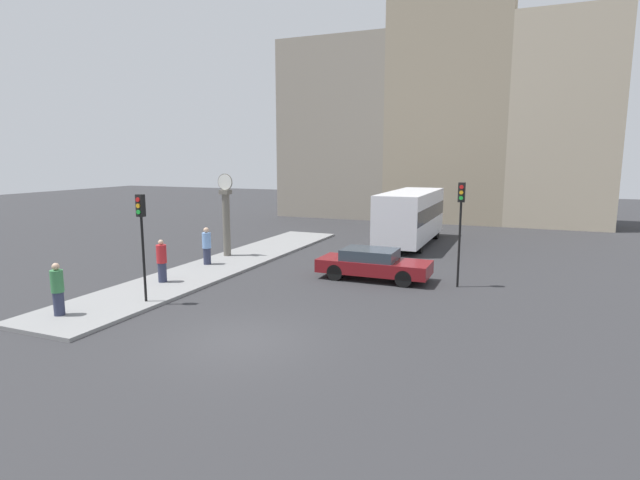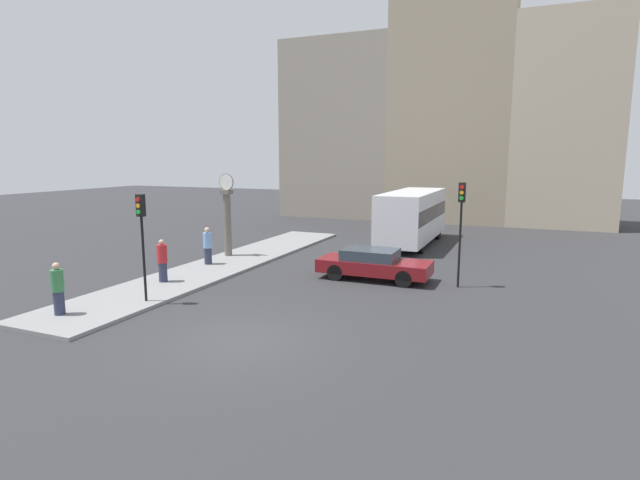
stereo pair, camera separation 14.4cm
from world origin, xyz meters
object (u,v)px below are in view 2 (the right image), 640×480
Objects in this scene: pedestrian_green_hoodie at (58,289)px; pedestrian_red_top at (162,261)px; pedestrian_blue_stripe at (208,246)px; bus_distant at (412,215)px; street_clock at (227,217)px; traffic_light_far at (461,213)px; sedan_car at (373,264)px; traffic_light_near at (142,225)px.

pedestrian_red_top reaches higher than pedestrian_green_hoodie.
pedestrian_red_top is at bearing -84.78° from pedestrian_blue_stripe.
bus_distant is 19.51m from pedestrian_green_hoodie.
traffic_light_far is at bearing -7.23° from street_clock.
pedestrian_red_top is (0.62, -5.70, -1.12)m from street_clock.
bus_distant reaches higher than sedan_car.
street_clock is at bearing 97.84° from pedestrian_blue_stripe.
pedestrian_red_top is at bearing -83.78° from street_clock.
traffic_light_near is at bearing -133.62° from sedan_car.
traffic_light_near is 0.90× the size of traffic_light_far.
bus_distant is 2.23× the size of traffic_light_near.
street_clock is 2.46m from pedestrian_blue_stripe.
traffic_light_near is 0.90× the size of street_clock.
street_clock is (-11.70, 1.48, -0.85)m from traffic_light_far.
pedestrian_green_hoodie is 0.98× the size of pedestrian_red_top.
pedestrian_green_hoodie is at bearing -88.89° from pedestrian_blue_stripe.
pedestrian_green_hoodie is at bearing -87.48° from street_clock.
street_clock is 2.41× the size of pedestrian_red_top.
sedan_car is 8.48m from street_clock.
traffic_light_far is (3.90, -9.12, 1.18)m from bus_distant.
pedestrian_red_top is at bearing 118.02° from traffic_light_near.
traffic_light_near reaches higher than sedan_car.
traffic_light_near is at bearing -145.75° from traffic_light_far.
traffic_light_far is 2.39× the size of pedestrian_red_top.
pedestrian_blue_stripe is (-0.16, 8.26, 0.02)m from pedestrian_green_hoodie.
street_clock reaches higher than bus_distant.
traffic_light_near is 6.45m from pedestrian_blue_stripe.
traffic_light_near is (-6.29, -6.60, 2.13)m from sedan_car.
pedestrian_red_top is (-7.59, -4.16, 0.30)m from sedan_car.
street_clock is 2.45× the size of pedestrian_green_hoodie.
traffic_light_near reaches higher than pedestrian_green_hoodie.
traffic_light_far is 11.82m from street_clock.
traffic_light_near reaches higher than pedestrian_blue_stripe.
sedan_car is 9.37m from traffic_light_near.
bus_distant is at bearing 52.60° from pedestrian_blue_stripe.
street_clock is (-1.92, 8.14, -0.71)m from traffic_light_near.
sedan_car is 2.76× the size of pedestrian_green_hoodie.
pedestrian_blue_stripe is at bearing -175.42° from sedan_car.
pedestrian_green_hoodie is (-7.75, -8.89, 0.29)m from sedan_car.
pedestrian_blue_stripe is (-7.91, -0.63, 0.32)m from sedan_car.
sedan_car is 8.66m from pedestrian_red_top.
pedestrian_blue_stripe reaches higher than sedan_car.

